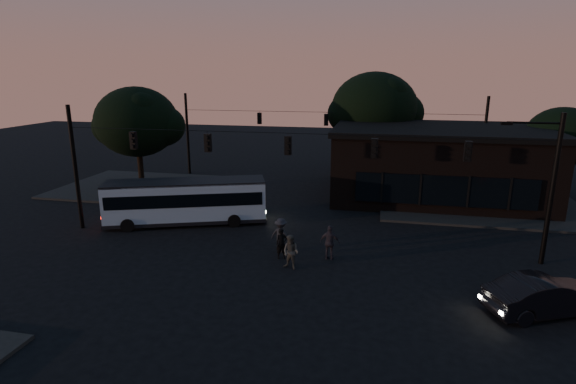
% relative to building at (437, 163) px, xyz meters
% --- Properties ---
extents(ground, '(120.00, 120.00, 0.00)m').
position_rel_building_xyz_m(ground, '(-9.00, -15.97, -2.71)').
color(ground, black).
rests_on(ground, ground).
extents(sidewalk_far_right, '(14.00, 10.00, 0.15)m').
position_rel_building_xyz_m(sidewalk_far_right, '(3.00, -1.97, -2.63)').
color(sidewalk_far_right, black).
rests_on(sidewalk_far_right, ground).
extents(sidewalk_far_left, '(14.00, 10.00, 0.15)m').
position_rel_building_xyz_m(sidewalk_far_left, '(-23.00, -1.97, -2.63)').
color(sidewalk_far_left, black).
rests_on(sidewalk_far_left, ground).
extents(building, '(15.40, 10.41, 5.40)m').
position_rel_building_xyz_m(building, '(0.00, 0.00, 0.00)').
color(building, black).
rests_on(building, ground).
extents(tree_behind, '(7.60, 7.60, 9.43)m').
position_rel_building_xyz_m(tree_behind, '(-5.00, 6.03, 3.48)').
color(tree_behind, black).
rests_on(tree_behind, ground).
extents(tree_right, '(5.20, 5.20, 6.86)m').
position_rel_building_xyz_m(tree_right, '(9.00, 2.03, 1.93)').
color(tree_right, black).
rests_on(tree_right, ground).
extents(tree_left, '(6.40, 6.40, 8.30)m').
position_rel_building_xyz_m(tree_left, '(-23.00, -2.97, 2.86)').
color(tree_left, black).
rests_on(tree_left, ground).
extents(signal_rig_near, '(26.24, 0.30, 7.50)m').
position_rel_building_xyz_m(signal_rig_near, '(-9.00, -11.97, 1.74)').
color(signal_rig_near, black).
rests_on(signal_rig_near, ground).
extents(signal_rig_far, '(26.24, 0.30, 7.50)m').
position_rel_building_xyz_m(signal_rig_far, '(-9.00, 4.03, 1.50)').
color(signal_rig_far, black).
rests_on(signal_rig_far, ground).
extents(bus, '(10.10, 5.51, 2.79)m').
position_rel_building_xyz_m(bus, '(-16.00, -9.84, -1.14)').
color(bus, '#9AAFC4').
rests_on(bus, ground).
extents(car, '(4.98, 3.39, 1.55)m').
position_rel_building_xyz_m(car, '(2.47, -17.27, -1.93)').
color(car, black).
rests_on(car, ground).
extents(pedestrian_a, '(0.69, 0.60, 1.60)m').
position_rel_building_xyz_m(pedestrian_a, '(-8.89, -14.05, -1.91)').
color(pedestrian_a, black).
rests_on(pedestrian_a, ground).
extents(pedestrian_b, '(1.00, 0.88, 1.71)m').
position_rel_building_xyz_m(pedestrian_b, '(-8.18, -15.19, -1.85)').
color(pedestrian_b, '#3E3D38').
rests_on(pedestrian_b, ground).
extents(pedestrian_c, '(1.11, 0.57, 1.82)m').
position_rel_building_xyz_m(pedestrian_c, '(-6.46, -13.66, -1.80)').
color(pedestrian_c, '#29252D').
rests_on(pedestrian_c, ground).
extents(pedestrian_d, '(1.33, 0.95, 1.86)m').
position_rel_building_xyz_m(pedestrian_d, '(-9.14, -13.14, -1.78)').
color(pedestrian_d, black).
rests_on(pedestrian_d, ground).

